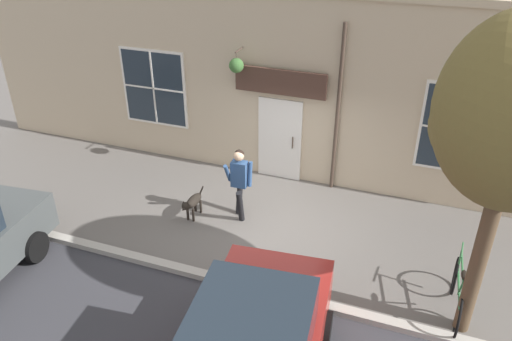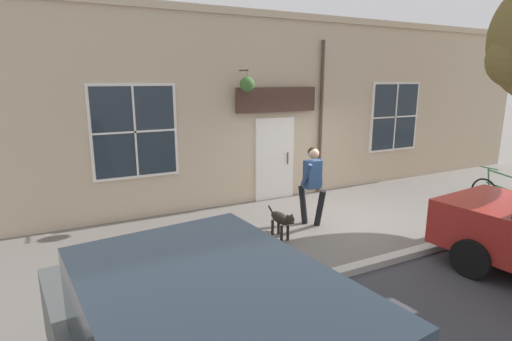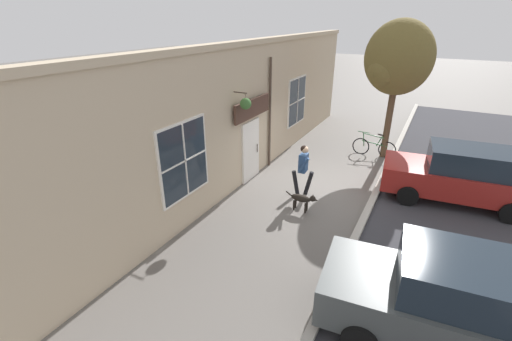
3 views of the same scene
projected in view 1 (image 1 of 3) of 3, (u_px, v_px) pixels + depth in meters
The scene contains 5 objects.
ground_plane at pixel (271, 227), 10.87m from camera, with size 90.00×90.00×0.00m, color #66605B.
storefront_facade at pixel (304, 91), 11.66m from camera, with size 0.95×18.00×4.62m.
pedestrian_walking at pixel (239, 178), 10.73m from camera, with size 0.67×0.55×1.68m.
dog_on_leash at pixel (192, 203), 11.00m from camera, with size 1.01×0.24×0.60m.
leaning_bicycle at pixel (457, 293), 8.54m from camera, with size 1.74×0.16×1.00m.
Camera 1 is at (8.45, 2.76, 6.39)m, focal length 35.00 mm.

